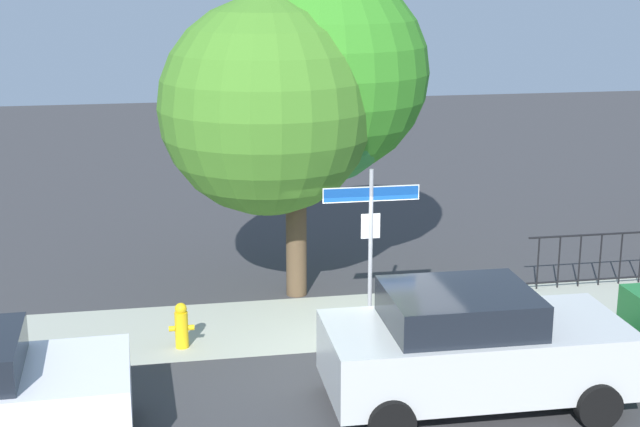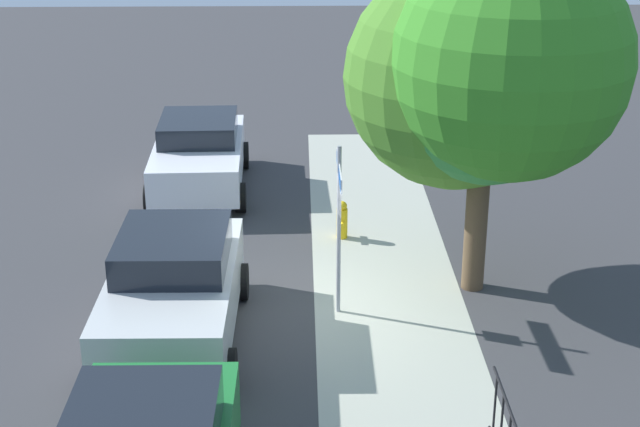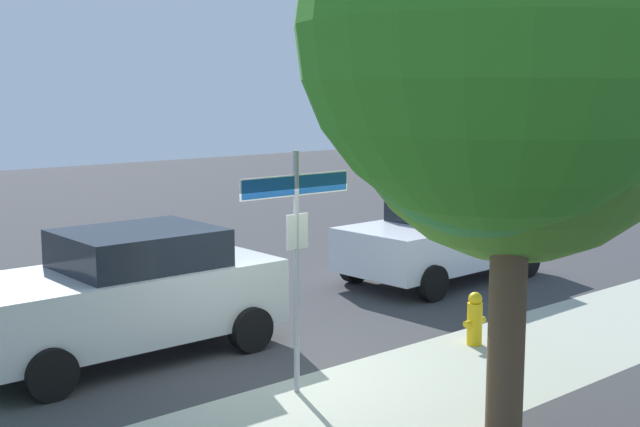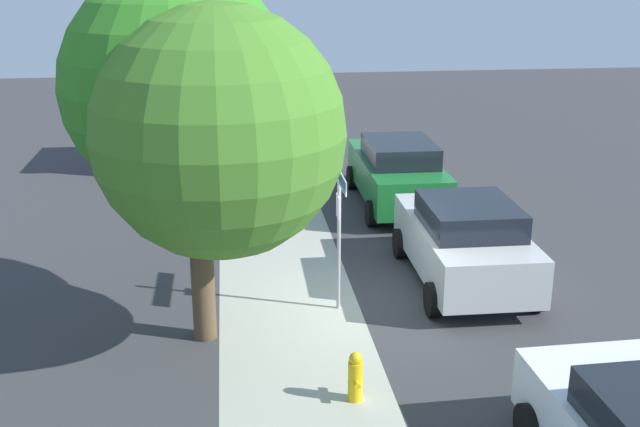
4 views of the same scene
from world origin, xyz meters
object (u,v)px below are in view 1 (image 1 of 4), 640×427
(car_silver, at_px, (472,347))
(fire_hydrant, at_px, (181,326))
(shade_tree, at_px, (300,93))
(street_sign, at_px, (371,223))

(car_silver, height_order, fire_hydrant, car_silver)
(fire_hydrant, bearing_deg, shade_tree, 42.65)
(car_silver, bearing_deg, street_sign, 108.91)
(street_sign, distance_m, shade_tree, 3.11)
(shade_tree, bearing_deg, car_silver, -71.66)
(shade_tree, relative_size, car_silver, 1.43)
(street_sign, height_order, car_silver, street_sign)
(street_sign, relative_size, car_silver, 0.69)
(car_silver, distance_m, fire_hydrant, 4.94)
(street_sign, distance_m, fire_hydrant, 3.55)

